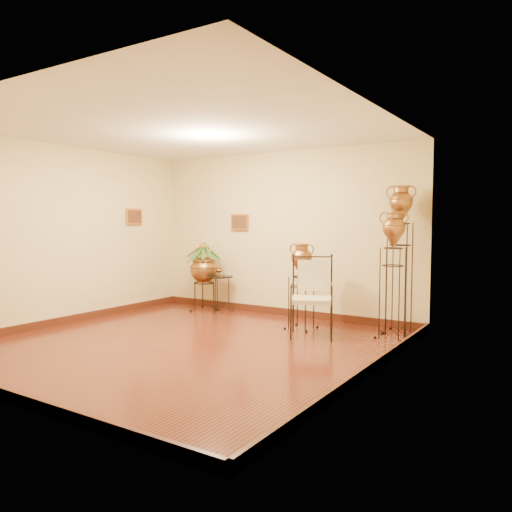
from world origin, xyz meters
The scene contains 8 objects.
ground centered at (0.00, 0.00, 0.00)m, with size 5.00×5.00×0.00m, color maroon.
room_shell centered at (-0.01, 0.01, 1.73)m, with size 5.02×5.02×2.81m.
amphora_tall centered at (2.15, 2.15, 1.10)m, with size 0.42×0.42×2.15m.
amphora_mid centered at (2.15, 1.84, 0.90)m, with size 0.42×0.42×1.77m.
amphora_short centered at (0.82, 1.67, 0.65)m, with size 0.40×0.40×1.31m.
planter_urn centered at (-1.44, 2.15, 0.80)m, with size 0.93×0.93×1.44m.
armchair centered at (1.18, 1.30, 0.57)m, with size 0.82×0.80×1.13m.
side_table centered at (-1.06, 2.15, 0.34)m, with size 0.49×0.49×0.81m.
Camera 1 is at (4.27, -4.94, 1.62)m, focal length 35.00 mm.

